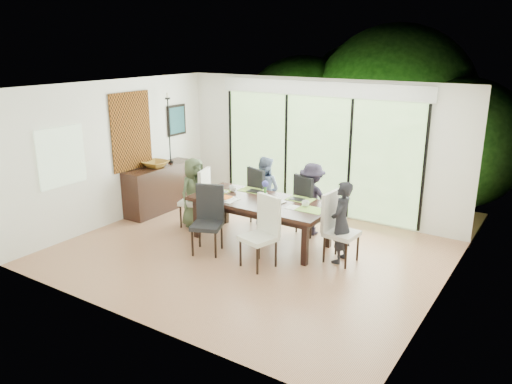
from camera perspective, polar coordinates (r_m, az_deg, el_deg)
The scene contains 62 objects.
floor at distance 8.31m, azimuth -0.95°, elevation -7.07°, with size 6.00×5.00×0.01m, color brown.
ceiling at distance 7.63m, azimuth -1.04°, elevation 11.89°, with size 6.00×5.00×0.01m, color white.
wall_back at distance 9.99m, azimuth 7.11°, elevation 5.08°, with size 6.00×0.02×2.70m, color white.
wall_front at distance 6.04m, azimuth -14.43°, elevation -3.18°, with size 6.00×0.02×2.70m, color silver.
wall_left at distance 9.82m, azimuth -15.77°, elevation 4.37°, with size 0.02×5.00×2.70m, color beige.
wall_right at distance 6.73m, azimuth 20.80°, elevation -1.71°, with size 0.02×5.00×2.70m, color silver.
glass_doors at distance 9.98m, azimuth 6.97°, elevation 4.20°, with size 4.20×0.02×2.30m, color #598C3F.
blinds_header at distance 9.77m, azimuth 7.22°, elevation 11.64°, with size 4.40×0.06×0.28m, color white.
mullion_a at distance 11.03m, azimuth -2.91°, elevation 5.51°, with size 0.05×0.04×2.30m, color black.
mullion_b at distance 10.29m, azimuth 3.44°, elevation 4.67°, with size 0.05×0.04×2.30m, color black.
mullion_c at distance 9.70m, azimuth 10.66°, elevation 3.65°, with size 0.05×0.04×2.30m, color black.
mullion_d at distance 9.28m, azimuth 18.66°, elevation 2.45°, with size 0.05×0.04×2.30m, color black.
side_window at distance 9.03m, azimuth -21.34°, elevation 3.77°, with size 0.02×0.90×1.00m, color #8CAD7F.
deck at distance 11.13m, azimuth 8.87°, elevation -1.24°, with size 6.00×1.80×0.10m, color brown.
rail_top at distance 11.67m, azimuth 10.63°, elevation 2.60°, with size 6.00×0.08×0.06m, color brown.
foliage_left at distance 13.14m, azimuth 5.23°, elevation 8.35°, with size 3.20×3.20×3.20m, color #14380F.
foliage_mid at distance 12.79m, azimuth 15.42°, elevation 9.22°, with size 4.00×4.00×4.00m, color #14380F.
foliage_right at distance 11.68m, azimuth 22.40°, elevation 5.19°, with size 2.80×2.80×2.80m, color #14380F.
foliage_far at distance 13.80m, azimuth 12.29°, elevation 9.20°, with size 3.60×3.60×3.60m, color #14380F.
table_top at distance 8.53m, azimuth 0.59°, elevation -1.12°, with size 2.45×1.12×0.06m, color black.
table_apron at distance 8.56m, azimuth 0.59°, elevation -1.71°, with size 2.24×0.92×0.10m, color black.
table_leg_fl at distance 8.93m, azimuth -6.78°, elevation -3.00°, with size 0.09×0.09×0.70m, color black.
table_leg_fr at distance 7.81m, azimuth 5.61°, elevation -5.94°, with size 0.09×0.09×0.70m, color black.
table_leg_bl at distance 9.56m, azimuth -3.50°, elevation -1.55°, with size 0.09×0.09×0.70m, color black.
table_leg_br at distance 8.53m, azimuth 8.30°, elevation -4.03°, with size 0.09×0.09×0.70m, color black.
chair_left_end at distance 9.43m, azimuth -7.13°, elevation -0.59°, with size 0.47×0.47×1.12m, color silver, non-canonical shape.
chair_right_end at distance 7.93m, azimuth 9.80°, elevation -4.12°, with size 0.47×0.47×1.12m, color silver, non-canonical shape.
chair_far_left at distance 9.49m, azimuth 1.04°, elevation -0.33°, with size 0.47×0.47×1.12m, color black, non-canonical shape.
chair_far_right at distance 9.03m, azimuth 6.44°, elevation -1.35°, with size 0.47×0.47×1.12m, color black, non-canonical shape.
chair_near_left at distance 8.19m, azimuth -5.65°, elevation -3.26°, with size 0.47×0.47×1.12m, color black, non-canonical shape.
chair_near_right at distance 7.64m, azimuth 0.25°, elevation -4.68°, with size 0.47×0.47×1.12m, color white, non-canonical shape.
person_left_end at distance 9.39m, azimuth -7.06°, elevation -0.04°, with size 0.61×0.39×1.32m, color #445237.
person_right_end at distance 7.90m, azimuth 9.70°, elevation -3.43°, with size 0.61×0.39×1.32m, color black.
person_far_left at distance 9.45m, azimuth 0.98°, elevation 0.20°, with size 0.61×0.39×1.32m, color slate.
person_far_right at distance 8.98m, azimuth 6.40°, elevation -0.80°, with size 0.61×0.39×1.32m, color #231D2C.
placemat_left at distance 9.04m, azimuth -4.50°, elevation 0.10°, with size 0.45×0.33×0.01m, color #A0B942.
placemat_right at distance 8.07m, azimuth 6.29°, elevation -2.02°, with size 0.45×0.33×0.01m, color #7EAA3C.
placemat_far_l at distance 9.07m, azimuth -0.45°, elevation 0.21°, with size 0.45×0.33×0.01m, color #8EB440.
placemat_far_r at distance 8.58m, azimuth 5.13°, elevation -0.83°, with size 0.45×0.33×0.01m, color #8FBB42.
placemat_paper at distance 8.58m, azimuth -3.59°, elevation -0.81°, with size 0.45×0.33×0.01m, color white.
tablet_far_l at distance 8.98m, azimuth -0.10°, elevation 0.09°, with size 0.27×0.18×0.01m, color black.
tablet_far_r at distance 8.56m, azimuth 4.67°, elevation -0.81°, with size 0.24×0.17×0.01m, color black.
papers at distance 8.14m, azimuth 4.57°, elevation -1.82°, with size 0.31×0.22×0.00m, color white.
platter_base at distance 8.57m, azimuth -3.59°, elevation -0.71°, with size 0.27×0.27×0.02m, color white.
platter_snacks at distance 8.57m, azimuth -3.59°, elevation -0.59°, with size 0.20×0.20×0.01m, color orange.
vase at distance 8.51m, azimuth 1.06°, elevation -0.50°, with size 0.08×0.08×0.12m, color silver.
hyacinth_stems at distance 8.48m, azimuth 1.06°, elevation 0.29°, with size 0.04×0.04×0.16m, color #337226.
hyacinth_blooms at distance 8.45m, azimuth 1.06°, elevation 0.95°, with size 0.11×0.11×0.11m, color #4A4CBA.
laptop at distance 8.90m, azimuth -4.38°, elevation -0.10°, with size 0.34×0.22×0.03m, color silver.
cup_a at distance 9.00m, azimuth -2.66°, elevation 0.36°, with size 0.13×0.13×0.10m, color white.
cup_b at distance 8.35m, azimuth 1.09°, elevation -0.97°, with size 0.10×0.10×0.09m, color white.
cup_c at distance 8.21m, azimuth 5.69°, elevation -1.34°, with size 0.13×0.13×0.10m, color white.
book at distance 8.43m, azimuth 2.21°, elevation -1.06°, with size 0.17×0.23×0.02m, color white.
sideboard at distance 10.44m, azimuth -10.88°, elevation 0.44°, with size 0.47×1.67×0.94m, color black.
bowl at distance 10.24m, azimuth -11.43°, elevation 3.15°, with size 0.50×0.50×0.12m, color brown.
candlestick_base at distance 10.57m, azimuth -9.73°, elevation 3.44°, with size 0.10×0.10×0.04m, color black.
candlestick_shaft at distance 10.44m, azimuth -9.90°, elevation 6.95°, with size 0.03×0.03×1.30m, color black.
candlestick_pan at distance 10.35m, azimuth -10.08°, elevation 10.48°, with size 0.10×0.10×0.03m, color black.
candle at distance 10.34m, azimuth -10.10°, elevation 10.82°, with size 0.04×0.04×0.10m, color silver.
tapestry at distance 9.99m, azimuth -14.06°, elevation 6.75°, with size 0.02×1.00×1.50m, color brown.
art_frame at distance 10.90m, azimuth -9.08°, elevation 8.12°, with size 0.03×0.55×0.65m, color black.
art_canvas at distance 10.88m, azimuth -9.00°, elevation 8.11°, with size 0.01×0.45×0.55m, color #18454F.
Camera 1 is at (4.25, -6.30, 3.36)m, focal length 35.00 mm.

